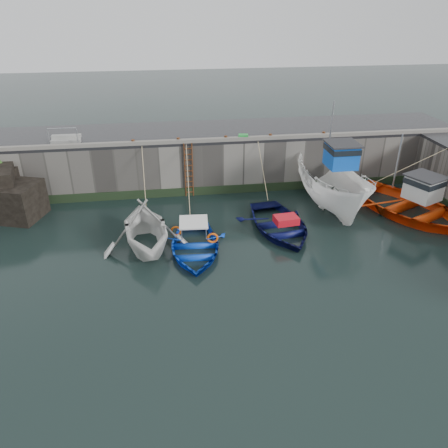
{
  "coord_description": "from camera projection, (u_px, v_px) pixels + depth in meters",
  "views": [
    {
      "loc": [
        -3.38,
        -13.74,
        10.48
      ],
      "look_at": [
        -0.84,
        3.8,
        1.2
      ],
      "focal_mm": 35.0,
      "sensor_mm": 36.0,
      "label": 1
    }
  ],
  "objects": [
    {
      "name": "ladder",
      "position": [
        189.0,
        170.0,
        25.04
      ],
      "size": [
        0.51,
        0.08,
        3.2
      ],
      "color": "#3F1E0F",
      "rests_on": "ground"
    },
    {
      "name": "bollard_c",
      "position": [
        226.0,
        138.0,
        24.82
      ],
      "size": [
        0.18,
        0.18,
        0.28
      ],
      "primitive_type": "cylinder",
      "color": "#3F1E0F",
      "rests_on": "road_back"
    },
    {
      "name": "fish_crate",
      "position": [
        243.0,
        137.0,
        24.99
      ],
      "size": [
        0.61,
        0.47,
        0.3
      ],
      "primitive_type": "cube",
      "rotation": [
        0.0,
        0.0,
        -0.21
      ],
      "color": "green",
      "rests_on": "road_back"
    },
    {
      "name": "boat_far_orange",
      "position": [
        409.0,
        206.0,
        23.41
      ],
      "size": [
        7.58,
        8.6,
        4.48
      ],
      "rotation": [
        0.0,
        0.0,
        0.43
      ],
      "color": "#FE460D",
      "rests_on": "ground"
    },
    {
      "name": "bollard_a",
      "position": [
        133.0,
        142.0,
        24.16
      ],
      "size": [
        0.18,
        0.18,
        0.28
      ],
      "primitive_type": "cylinder",
      "color": "#3F1E0F",
      "rests_on": "road_back"
    },
    {
      "name": "boat_far_white",
      "position": [
        333.0,
        186.0,
        23.88
      ],
      "size": [
        2.87,
        7.61,
        5.94
      ],
      "rotation": [
        0.0,
        0.0,
        -0.0
      ],
      "color": "white",
      "rests_on": "ground"
    },
    {
      "name": "road_back",
      "position": [
        217.0,
        131.0,
        26.87
      ],
      "size": [
        30.0,
        5.0,
        0.16
      ],
      "primitive_type": "cube",
      "color": "black",
      "rests_on": "quay_back"
    },
    {
      "name": "boat_near_white",
      "position": [
        147.0,
        247.0,
        20.55
      ],
      "size": [
        4.95,
        5.53,
        2.62
      ],
      "primitive_type": "imported",
      "rotation": [
        0.0,
        0.0,
        0.14
      ],
      "color": "silver",
      "rests_on": "ground"
    },
    {
      "name": "quay_back",
      "position": [
        217.0,
        156.0,
        27.6
      ],
      "size": [
        30.0,
        5.0,
        3.0
      ],
      "primitive_type": "cube",
      "color": "slate",
      "rests_on": "ground"
    },
    {
      "name": "boat_near_blue_rope",
      "position": [
        188.0,
        210.0,
        24.1
      ],
      "size": [
        0.04,
        4.71,
        3.1
      ],
      "primitive_type": null,
      "color": "tan",
      "rests_on": "ground"
    },
    {
      "name": "boat_near_white_rope",
      "position": [
        148.0,
        209.0,
        24.14
      ],
      "size": [
        0.04,
        4.12,
        3.1
      ],
      "primitive_type": null,
      "color": "tan",
      "rests_on": "ground"
    },
    {
      "name": "bollard_e",
      "position": [
        324.0,
        134.0,
        25.56
      ],
      "size": [
        0.18,
        0.18,
        0.28
      ],
      "primitive_type": "cylinder",
      "color": "#3F1E0F",
      "rests_on": "road_back"
    },
    {
      "name": "kerb_back",
      "position": [
        223.0,
        139.0,
        24.73
      ],
      "size": [
        30.0,
        0.3,
        0.2
      ],
      "primitive_type": "cube",
      "color": "slate",
      "rests_on": "road_back"
    },
    {
      "name": "bollard_d",
      "position": [
        270.0,
        136.0,
        25.15
      ],
      "size": [
        0.18,
        0.18,
        0.28
      ],
      "primitive_type": "cylinder",
      "color": "#3F1E0F",
      "rests_on": "road_back"
    },
    {
      "name": "boat_near_navy_rope",
      "position": [
        263.0,
        200.0,
        25.3
      ],
      "size": [
        0.04,
        3.58,
        3.1
      ],
      "primitive_type": null,
      "color": "tan",
      "rests_on": "ground"
    },
    {
      "name": "bollard_b",
      "position": [
        178.0,
        140.0,
        24.48
      ],
      "size": [
        0.18,
        0.18,
        0.28
      ],
      "primitive_type": "cylinder",
      "color": "#3F1E0F",
      "rests_on": "road_back"
    },
    {
      "name": "algae_back",
      "position": [
        223.0,
        190.0,
        25.96
      ],
      "size": [
        30.0,
        0.08,
        0.5
      ],
      "primitive_type": "cube",
      "color": "black",
      "rests_on": "ground"
    },
    {
      "name": "boat_near_navy",
      "position": [
        279.0,
        230.0,
        22.04
      ],
      "size": [
        4.3,
        5.62,
        1.09
      ],
      "primitive_type": "imported",
      "rotation": [
        0.0,
        0.0,
        0.11
      ],
      "color": "#0B0F46",
      "rests_on": "ground"
    },
    {
      "name": "ground",
      "position": [
        258.0,
        293.0,
        17.34
      ],
      "size": [
        120.0,
        120.0,
        0.0
      ],
      "primitive_type": "plane",
      "color": "black",
      "rests_on": "ground"
    },
    {
      "name": "railing",
      "position": [
        66.0,
        139.0,
        24.53
      ],
      "size": [
        1.6,
        1.05,
        1.0
      ],
      "color": "#A5A8AD",
      "rests_on": "road_back"
    },
    {
      "name": "boat_near_blue",
      "position": [
        195.0,
        251.0,
        20.19
      ],
      "size": [
        3.69,
        4.95,
        0.98
      ],
      "primitive_type": "imported",
      "rotation": [
        0.0,
        0.0,
        -0.07
      ],
      "color": "blue",
      "rests_on": "ground"
    }
  ]
}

